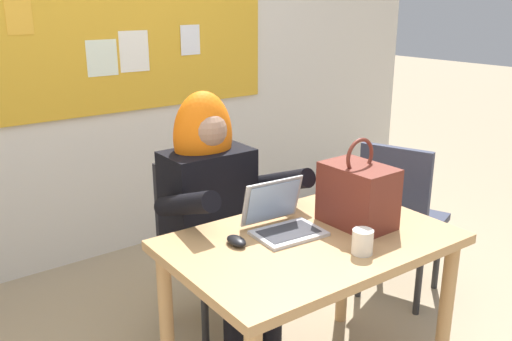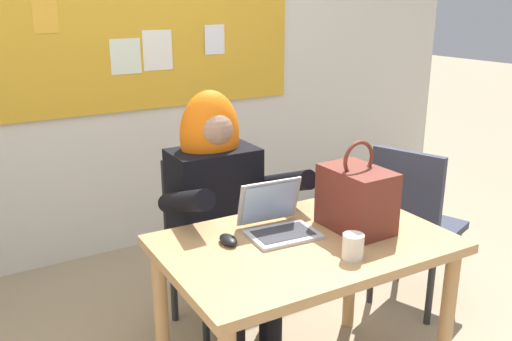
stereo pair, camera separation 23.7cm
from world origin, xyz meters
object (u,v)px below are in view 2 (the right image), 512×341
object	(u,v)px
handbag	(356,198)
chair_extra_corner	(412,219)
desk_main	(305,263)
chair_at_desk	(209,234)
computer_mouse	(228,240)
person_costumed	(220,199)
coffee_mug	(353,246)
laptop	(278,221)

from	to	relation	value
handbag	chair_extra_corner	size ratio (longest dim) A/B	0.41
desk_main	chair_extra_corner	xyz separation A→B (m)	(0.91, 0.27, -0.10)
desk_main	handbag	world-z (taller)	handbag
chair_at_desk	computer_mouse	world-z (taller)	chair_at_desk
desk_main	chair_extra_corner	size ratio (longest dim) A/B	1.26
person_costumed	coffee_mug	world-z (taller)	person_costumed
chair_extra_corner	laptop	bearing A→B (deg)	170.01
chair_at_desk	handbag	size ratio (longest dim) A/B	2.34
chair_at_desk	chair_extra_corner	bearing A→B (deg)	61.66
laptop	coffee_mug	bearing A→B (deg)	-67.61
computer_mouse	coffee_mug	xyz separation A→B (m)	(0.33, -0.35, 0.03)
desk_main	computer_mouse	world-z (taller)	computer_mouse
desk_main	computer_mouse	size ratio (longest dim) A/B	11.14
chair_at_desk	laptop	xyz separation A→B (m)	(0.01, -0.61, 0.28)
laptop	person_costumed	bearing A→B (deg)	96.70
chair_at_desk	laptop	bearing A→B (deg)	-1.89
desk_main	laptop	world-z (taller)	laptop
chair_extra_corner	chair_at_desk	bearing A→B (deg)	135.92
desk_main	computer_mouse	bearing A→B (deg)	155.56
chair_at_desk	person_costumed	size ratio (longest dim) A/B	0.72
laptop	computer_mouse	bearing A→B (deg)	-176.12
desk_main	chair_at_desk	xyz separation A→B (m)	(-0.07, 0.73, -0.13)
desk_main	handbag	xyz separation A→B (m)	(0.24, -0.02, 0.24)
desk_main	chair_at_desk	size ratio (longest dim) A/B	1.31
desk_main	person_costumed	xyz separation A→B (m)	(-0.06, 0.60, 0.10)
chair_at_desk	computer_mouse	distance (m)	0.69
chair_at_desk	person_costumed	world-z (taller)	person_costumed
person_costumed	handbag	bearing A→B (deg)	27.82
desk_main	chair_at_desk	distance (m)	0.75
laptop	computer_mouse	size ratio (longest dim) A/B	2.87
laptop	handbag	world-z (taller)	handbag
chair_at_desk	person_costumed	xyz separation A→B (m)	(0.00, -0.13, 0.23)
chair_at_desk	handbag	distance (m)	0.89
chair_at_desk	laptop	distance (m)	0.67
desk_main	chair_at_desk	world-z (taller)	chair_at_desk
desk_main	laptop	xyz separation A→B (m)	(-0.05, 0.12, 0.15)
desk_main	laptop	size ratio (longest dim) A/B	3.89
coffee_mug	chair_extra_corner	world-z (taller)	chair_extra_corner
computer_mouse	person_costumed	bearing A→B (deg)	68.48
person_costumed	handbag	xyz separation A→B (m)	(0.31, -0.62, 0.14)
person_costumed	coffee_mug	size ratio (longest dim) A/B	12.99
laptop	chair_extra_corner	bearing A→B (deg)	14.33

